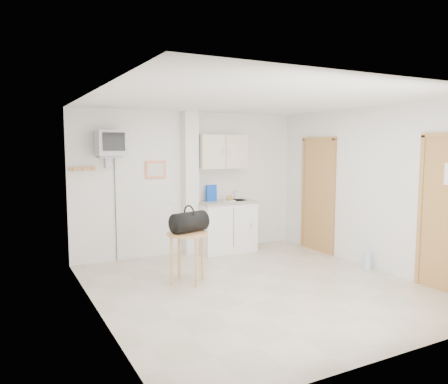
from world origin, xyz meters
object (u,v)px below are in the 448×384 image
crt_television (111,144)px  duffel_bag (189,222)px  round_table (187,240)px  water_bottle (368,260)px

crt_television → duffel_bag: (0.73, -1.40, -1.08)m
crt_television → duffel_bag: size_ratio=3.77×
duffel_bag → crt_television: bearing=100.8°
crt_television → round_table: 2.06m
crt_television → water_bottle: bearing=-31.4°
round_table → duffel_bag: duffel_bag is taller
water_bottle → crt_television: bearing=148.6°
water_bottle → duffel_bag: bearing=165.5°
crt_television → duffel_bag: 1.91m
duffel_bag → water_bottle: (2.70, -0.70, -0.71)m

